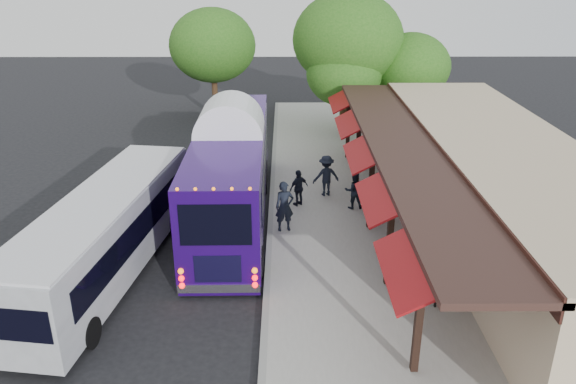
% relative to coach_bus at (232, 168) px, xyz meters
% --- Properties ---
extents(ground, '(90.00, 90.00, 0.00)m').
position_rel_coach_bus_xyz_m(ground, '(1.45, -5.36, -2.07)').
color(ground, black).
rests_on(ground, ground).
extents(sidewalk, '(10.00, 40.00, 0.15)m').
position_rel_coach_bus_xyz_m(sidewalk, '(6.45, -1.36, -1.99)').
color(sidewalk, '#9E9B93').
rests_on(sidewalk, ground).
extents(curb, '(0.20, 40.00, 0.16)m').
position_rel_coach_bus_xyz_m(curb, '(1.50, -1.36, -1.99)').
color(curb, gray).
rests_on(curb, ground).
extents(station_shelter, '(8.15, 20.00, 3.60)m').
position_rel_coach_bus_xyz_m(station_shelter, '(9.83, -1.36, -0.22)').
color(station_shelter, tan).
rests_on(station_shelter, ground).
extents(coach_bus, '(2.69, 12.10, 3.85)m').
position_rel_coach_bus_xyz_m(coach_bus, '(0.00, 0.00, 0.00)').
color(coach_bus, '#25075B').
rests_on(coach_bus, ground).
extents(city_bus, '(3.63, 10.54, 2.78)m').
position_rel_coach_bus_xyz_m(city_bus, '(-3.64, -4.40, -0.53)').
color(city_bus, '#96999E').
rests_on(city_bus, ground).
extents(ped_a, '(0.78, 0.60, 1.91)m').
position_rel_coach_bus_xyz_m(ped_a, '(2.05, -1.48, -0.96)').
color(ped_a, black).
rests_on(ped_a, sidewalk).
extents(ped_b, '(0.82, 0.67, 1.55)m').
position_rel_coach_bus_xyz_m(ped_b, '(4.85, 0.51, -1.14)').
color(ped_b, black).
rests_on(ped_b, sidewalk).
extents(ped_c, '(0.94, 0.84, 1.53)m').
position_rel_coach_bus_xyz_m(ped_c, '(2.63, 0.82, -1.15)').
color(ped_c, black).
rests_on(ped_c, sidewalk).
extents(ped_d, '(1.27, 0.92, 1.78)m').
position_rel_coach_bus_xyz_m(ped_d, '(3.82, 1.88, -1.03)').
color(ped_d, black).
rests_on(ped_d, sidewalk).
extents(sign_board, '(0.08, 0.52, 1.14)m').
position_rel_coach_bus_xyz_m(sign_board, '(6.45, -6.56, -1.15)').
color(sign_board, black).
rests_on(sign_board, sidewalk).
extents(tree_left, '(4.24, 4.24, 5.42)m').
position_rel_coach_bus_xyz_m(tree_left, '(5.39, 11.04, 1.54)').
color(tree_left, '#382314').
rests_on(tree_left, ground).
extents(tree_mid, '(6.26, 6.26, 8.02)m').
position_rel_coach_bus_xyz_m(tree_mid, '(5.64, 12.09, 3.28)').
color(tree_mid, '#382314').
rests_on(tree_mid, ground).
extents(tree_right, '(4.50, 4.50, 5.76)m').
position_rel_coach_bus_xyz_m(tree_right, '(9.30, 12.01, 1.77)').
color(tree_right, '#382314').
rests_on(tree_right, ground).
extents(tree_far, '(5.37, 5.37, 6.88)m').
position_rel_coach_bus_xyz_m(tree_far, '(-2.42, 15.29, 2.52)').
color(tree_far, '#382314').
rests_on(tree_far, ground).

